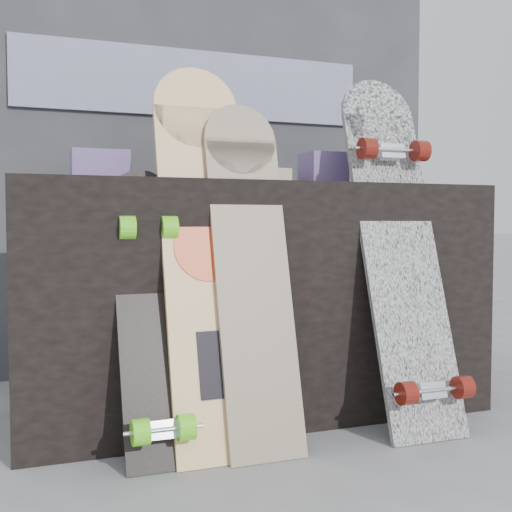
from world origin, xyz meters
name	(u,v)px	position (x,y,z in m)	size (l,w,h in m)	color
ground	(311,458)	(0.00, 0.00, 0.00)	(60.00, 60.00, 0.00)	slate
vendor_table	(251,299)	(0.00, 0.50, 0.40)	(1.60, 0.60, 0.80)	black
booth	(190,131)	(0.00, 1.35, 1.10)	(2.40, 0.22, 2.20)	#333338
merch_box_purple	(100,166)	(-0.52, 0.49, 0.85)	(0.18, 0.12, 0.10)	#45366F
merch_box_small	(323,170)	(0.27, 0.48, 0.86)	(0.14, 0.14, 0.12)	#45366F
merch_box_flat	(258,177)	(0.03, 0.51, 0.83)	(0.22, 0.10, 0.06)	#D1B78C
longboard_geisha	(206,243)	(-0.25, 0.20, 0.61)	(0.27, 0.33, 1.15)	beige
longboard_celtic	(251,262)	(-0.12, 0.16, 0.55)	(0.23, 0.30, 1.04)	beige
longboard_cascadia	(400,241)	(0.40, 0.18, 0.61)	(0.27, 0.43, 1.17)	white
skateboard_dark	(151,309)	(-0.42, 0.17, 0.42)	(0.19, 0.36, 0.83)	black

